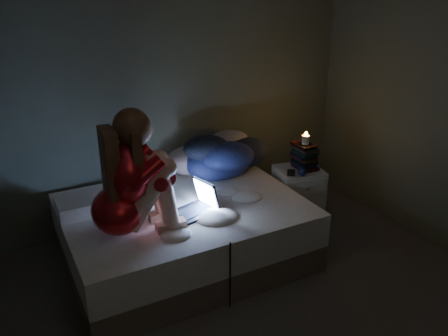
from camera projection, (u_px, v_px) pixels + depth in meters
floor at (287, 330)px, 3.07m from camera, size 3.60×3.80×0.02m
wall_back at (172, 84)px, 4.12m from camera, size 3.60×0.02×2.60m
bed at (184, 232)px, 3.75m from camera, size 1.86×1.40×0.51m
pillow at (84, 205)px, 3.50m from camera, size 0.40×0.28×0.11m
woman at (115, 176)px, 3.04m from camera, size 0.58×0.39×0.91m
laptop at (191, 199)px, 3.44m from camera, size 0.42×0.35×0.26m
clothes_pile at (217, 153)px, 4.13m from camera, size 0.78×0.68×0.41m
nightstand at (298, 196)px, 4.33m from camera, size 0.48×0.44×0.55m
book_stack at (304, 155)px, 4.19m from camera, size 0.19×0.25×0.26m
candle at (306, 138)px, 4.13m from camera, size 0.07×0.07×0.08m
phone at (294, 174)px, 4.11m from camera, size 0.12×0.16×0.01m
blue_orb at (306, 172)px, 4.07m from camera, size 0.08×0.08×0.08m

